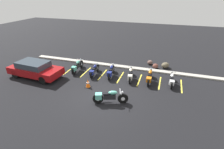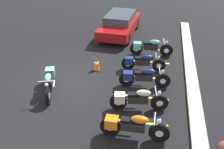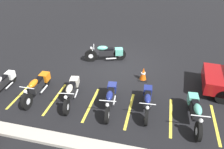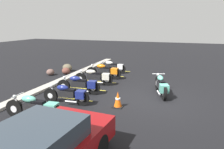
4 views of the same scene
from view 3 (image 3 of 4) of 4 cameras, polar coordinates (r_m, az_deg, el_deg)
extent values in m
plane|color=black|center=(11.39, 1.40, 2.54)|extent=(60.00, 60.00, 0.00)
cylinder|color=black|center=(11.63, -5.57, 4.91)|extent=(0.66, 0.32, 0.66)
cylinder|color=silver|center=(11.63, -5.57, 4.91)|extent=(0.28, 0.20, 0.25)
cylinder|color=black|center=(11.71, 2.03, 5.25)|extent=(0.66, 0.32, 0.66)
cylinder|color=silver|center=(11.71, 2.03, 5.25)|extent=(0.28, 0.20, 0.25)
cube|color=black|center=(11.58, -1.52, 5.76)|extent=(0.81, 0.51, 0.30)
ellipsoid|color=#59B29E|center=(11.45, -2.54, 6.91)|extent=(0.61, 0.42, 0.24)
cube|color=black|center=(11.50, -0.69, 6.68)|extent=(0.49, 0.37, 0.08)
cube|color=#59B29E|center=(11.63, 1.80, 6.03)|extent=(0.49, 0.47, 0.34)
cylinder|color=silver|center=(11.51, -5.04, 6.08)|extent=(0.27, 0.14, 0.53)
cylinder|color=silver|center=(11.40, -4.80, 7.26)|extent=(0.23, 0.60, 0.04)
sphere|color=silver|center=(11.44, -5.43, 6.87)|extent=(0.14, 0.14, 0.14)
cylinder|color=silver|center=(11.61, -0.22, 4.19)|extent=(0.54, 0.24, 0.07)
cylinder|color=black|center=(7.81, 21.61, -13.69)|extent=(0.16, 0.66, 0.65)
cylinder|color=silver|center=(7.81, 21.61, -13.69)|extent=(0.14, 0.26, 0.25)
cylinder|color=black|center=(8.93, 20.11, -6.69)|extent=(0.16, 0.66, 0.65)
cylinder|color=silver|center=(8.93, 20.11, -6.69)|extent=(0.14, 0.26, 0.25)
cube|color=black|center=(8.30, 20.95, -8.97)|extent=(0.32, 0.77, 0.30)
ellipsoid|color=#59B29E|center=(7.99, 21.52, -8.44)|extent=(0.29, 0.57, 0.24)
cube|color=black|center=(8.31, 21.05, -7.18)|extent=(0.26, 0.45, 0.08)
cube|color=#59B29E|center=(8.79, 20.37, -5.99)|extent=(0.38, 0.42, 0.34)
cylinder|color=silver|center=(7.72, 21.85, -11.73)|extent=(0.08, 0.26, 0.53)
cylinder|color=silver|center=(7.60, 22.18, -10.02)|extent=(0.61, 0.08, 0.04)
sphere|color=silver|center=(7.56, 22.21, -11.11)|extent=(0.14, 0.14, 0.14)
cylinder|color=silver|center=(8.70, 21.23, -9.42)|extent=(0.10, 0.55, 0.07)
cylinder|color=black|center=(7.89, 8.95, -10.98)|extent=(0.15, 0.61, 0.60)
cylinder|color=silver|center=(7.89, 8.95, -10.98)|extent=(0.13, 0.24, 0.23)
cylinder|color=black|center=(8.98, 9.25, -4.82)|extent=(0.15, 0.61, 0.60)
cylinder|color=silver|center=(8.98, 9.25, -4.82)|extent=(0.13, 0.24, 0.23)
cube|color=black|center=(8.37, 9.20, -6.78)|extent=(0.30, 0.71, 0.27)
ellipsoid|color=navy|center=(8.07, 9.32, -6.23)|extent=(0.27, 0.53, 0.22)
cube|color=black|center=(8.38, 9.34, -5.15)|extent=(0.25, 0.42, 0.07)
cube|color=navy|center=(8.84, 9.34, -4.15)|extent=(0.35, 0.39, 0.31)
cylinder|color=silver|center=(7.81, 9.13, -9.16)|extent=(0.07, 0.24, 0.49)
cylinder|color=silver|center=(7.70, 9.29, -7.57)|extent=(0.57, 0.07, 0.03)
sphere|color=silver|center=(7.66, 9.22, -8.55)|extent=(0.13, 0.13, 0.13)
cylinder|color=silver|center=(8.72, 9.94, -7.30)|extent=(0.10, 0.51, 0.06)
cylinder|color=black|center=(7.87, -1.26, -10.50)|extent=(0.18, 0.64, 0.63)
cylinder|color=silver|center=(7.87, -1.26, -10.50)|extent=(0.15, 0.25, 0.24)
cylinder|color=black|center=(9.00, 0.08, -4.11)|extent=(0.18, 0.64, 0.63)
cylinder|color=silver|center=(9.00, 0.08, -4.11)|extent=(0.15, 0.25, 0.24)
cube|color=black|center=(8.36, -0.50, -6.12)|extent=(0.35, 0.75, 0.29)
ellipsoid|color=navy|center=(8.06, -0.69, -5.53)|extent=(0.31, 0.56, 0.23)
cube|color=black|center=(8.38, -0.36, -4.41)|extent=(0.27, 0.44, 0.08)
cube|color=navy|center=(8.86, 0.05, -3.40)|extent=(0.38, 0.42, 0.33)
cylinder|color=silver|center=(7.78, -1.16, -8.59)|extent=(0.08, 0.26, 0.51)
cylinder|color=silver|center=(7.67, -1.12, -6.91)|extent=(0.59, 0.10, 0.03)
sphere|color=silver|center=(7.62, -1.25, -7.94)|extent=(0.13, 0.13, 0.13)
cylinder|color=silver|center=(8.72, 0.59, -6.69)|extent=(0.12, 0.53, 0.07)
cylinder|color=black|center=(8.36, -11.80, -8.29)|extent=(0.21, 0.64, 0.63)
cylinder|color=silver|center=(8.36, -11.80, -8.29)|extent=(0.16, 0.25, 0.24)
cylinder|color=black|center=(9.48, -9.60, -2.52)|extent=(0.21, 0.64, 0.63)
cylinder|color=silver|center=(9.48, -9.60, -2.52)|extent=(0.16, 0.25, 0.24)
cube|color=black|center=(8.86, -10.64, -4.30)|extent=(0.38, 0.76, 0.29)
ellipsoid|color=beige|center=(8.56, -11.11, -3.68)|extent=(0.33, 0.57, 0.23)
cube|color=black|center=(8.87, -10.53, -2.70)|extent=(0.29, 0.45, 0.08)
cube|color=beige|center=(9.35, -9.76, -1.82)|extent=(0.40, 0.43, 0.32)
cylinder|color=silver|center=(8.29, -11.79, -6.48)|extent=(0.10, 0.25, 0.51)
cylinder|color=silver|center=(8.18, -11.88, -4.88)|extent=(0.59, 0.13, 0.03)
sphere|color=silver|center=(8.13, -12.04, -5.83)|extent=(0.13, 0.13, 0.13)
cylinder|color=silver|center=(9.18, -9.32, -4.89)|extent=(0.15, 0.53, 0.07)
cylinder|color=black|center=(9.02, -21.33, -6.54)|extent=(0.13, 0.65, 0.65)
cylinder|color=silver|center=(9.02, -21.33, -6.54)|extent=(0.13, 0.25, 0.25)
cylinder|color=black|center=(10.05, -16.91, -1.29)|extent=(0.13, 0.65, 0.65)
cylinder|color=silver|center=(10.05, -16.91, -1.29)|extent=(0.13, 0.25, 0.25)
cube|color=black|center=(9.47, -19.01, -2.88)|extent=(0.28, 0.75, 0.30)
ellipsoid|color=orange|center=(9.19, -19.89, -2.21)|extent=(0.26, 0.56, 0.24)
cube|color=black|center=(9.48, -18.73, -1.34)|extent=(0.24, 0.44, 0.08)
cube|color=orange|center=(9.92, -17.20, -0.59)|extent=(0.36, 0.40, 0.34)
cylinder|color=silver|center=(8.95, -21.27, -4.80)|extent=(0.06, 0.26, 0.53)
cylinder|color=silver|center=(8.85, -21.40, -3.24)|extent=(0.61, 0.04, 0.04)
sphere|color=silver|center=(8.81, -21.72, -4.13)|extent=(0.14, 0.14, 0.14)
cylinder|color=silver|center=(9.74, -17.31, -3.61)|extent=(0.07, 0.54, 0.07)
cylinder|color=black|center=(10.81, -24.75, -0.71)|extent=(0.12, 0.59, 0.59)
cylinder|color=silver|center=(10.81, -24.75, -0.71)|extent=(0.12, 0.23, 0.22)
cube|color=black|center=(10.33, -26.83, -2.00)|extent=(0.27, 0.68, 0.27)
cube|color=black|center=(10.34, -26.60, -0.73)|extent=(0.22, 0.40, 0.07)
cube|color=white|center=(10.70, -25.07, -0.12)|extent=(0.33, 0.37, 0.30)
cylinder|color=silver|center=(10.54, -25.26, -2.63)|extent=(0.08, 0.49, 0.06)
cylinder|color=black|center=(9.72, 27.09, -5.11)|extent=(0.65, 0.26, 0.64)
cylinder|color=black|center=(11.03, 26.22, -0.29)|extent=(0.65, 0.26, 0.64)
cube|color=#A8A399|center=(7.37, -7.79, -17.62)|extent=(18.00, 0.50, 0.12)
cube|color=black|center=(10.31, 8.04, -1.23)|extent=(0.40, 0.40, 0.03)
cone|color=#EA590F|center=(10.14, 8.17, 0.21)|extent=(0.32, 0.32, 0.64)
cylinder|color=white|center=(10.13, 8.18, 0.36)|extent=(0.20, 0.20, 0.06)
cube|color=gold|center=(8.81, 25.38, -11.57)|extent=(0.10, 2.10, 0.00)
cube|color=gold|center=(8.53, 15.10, -10.63)|extent=(0.10, 2.10, 0.00)
cube|color=gold|center=(8.54, 4.58, -9.32)|extent=(0.10, 2.10, 0.00)
cube|color=gold|center=(8.82, -5.52, -7.75)|extent=(0.10, 2.10, 0.00)
cube|color=gold|center=(9.36, -14.65, -6.13)|extent=(0.10, 2.10, 0.00)
cube|color=gold|center=(10.11, -22.56, -4.58)|extent=(0.10, 2.10, 0.00)
camera|label=1|loc=(19.41, -4.28, 34.33)|focal=28.00mm
camera|label=2|loc=(12.36, -53.76, 21.34)|focal=42.00mm
camera|label=4|loc=(13.46, 46.69, 12.27)|focal=35.00mm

